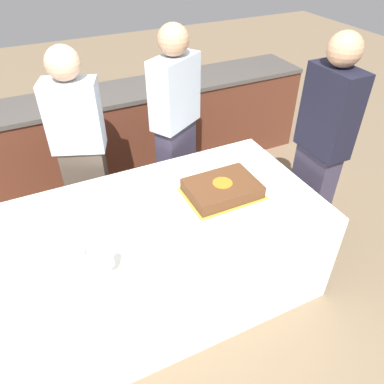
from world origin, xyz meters
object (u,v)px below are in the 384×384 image
(cake, at_px, (222,188))
(wine_glass, at_px, (108,259))
(person_cutting_cake, at_px, (176,129))
(person_seated_right, at_px, (321,149))
(plate_stack, at_px, (62,257))
(person_standing_back, at_px, (81,152))

(cake, distance_m, wine_glass, 0.95)
(cake, relative_size, person_cutting_cake, 0.30)
(person_cutting_cake, distance_m, person_seated_right, 1.13)
(wine_glass, bearing_deg, plate_stack, 133.03)
(person_seated_right, relative_size, person_standing_back, 1.05)
(plate_stack, distance_m, person_seated_right, 1.90)
(cake, height_order, person_seated_right, person_seated_right)
(wine_glass, xyz_separation_m, person_standing_back, (0.11, 1.13, -0.02))
(plate_stack, xyz_separation_m, person_standing_back, (0.32, 0.91, 0.08))
(wine_glass, bearing_deg, person_standing_back, 84.41)
(person_seated_right, xyz_separation_m, person_standing_back, (-1.57, 0.78, -0.04))
(wine_glass, relative_size, person_standing_back, 0.11)
(person_cutting_cake, xyz_separation_m, person_standing_back, (-0.76, -0.00, -0.02))
(cake, distance_m, person_cutting_cake, 0.77)
(person_seated_right, bearing_deg, wine_glass, -78.29)
(cake, height_order, person_standing_back, person_standing_back)
(person_cutting_cake, height_order, person_seated_right, person_seated_right)
(cake, distance_m, person_seated_right, 0.82)
(cake, bearing_deg, wine_glass, -157.53)
(plate_stack, xyz_separation_m, person_seated_right, (1.89, 0.12, 0.13))
(plate_stack, height_order, person_cutting_cake, person_cutting_cake)
(plate_stack, relative_size, person_standing_back, 0.15)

